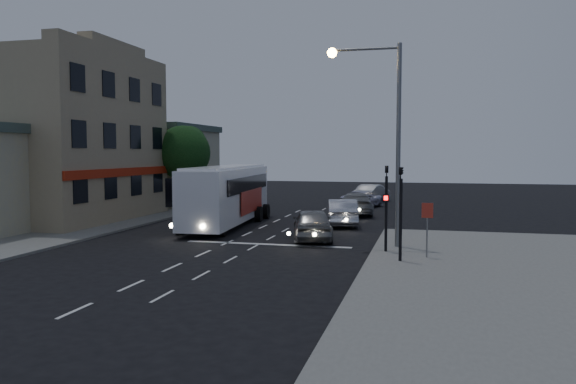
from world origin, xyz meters
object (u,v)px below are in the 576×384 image
(traffic_signal_side, at_px, (401,202))
(street_tree, at_px, (183,150))
(car_extra, at_px, (372,193))
(regulatory_sign, at_px, (427,221))
(tour_bus, at_px, (227,194))
(car_sedan_b, at_px, (356,204))
(traffic_signal_main, at_px, (386,198))
(car_sedan_a, at_px, (342,212))
(car_sedan_c, at_px, (362,199))
(streetlight, at_px, (384,121))
(car_suv, at_px, (312,224))

(traffic_signal_side, bearing_deg, street_tree, 135.50)
(car_extra, bearing_deg, regulatory_sign, 115.24)
(tour_bus, distance_m, street_tree, 9.66)
(street_tree, bearing_deg, regulatory_sign, -41.08)
(car_sedan_b, relative_size, traffic_signal_main, 1.30)
(car_sedan_a, relative_size, car_sedan_c, 0.98)
(tour_bus, distance_m, car_sedan_c, 14.68)
(tour_bus, relative_size, regulatory_sign, 5.31)
(car_sedan_c, distance_m, streetlight, 19.77)
(car_sedan_a, bearing_deg, streetlight, 100.41)
(car_sedan_b, bearing_deg, streetlight, 90.63)
(regulatory_sign, relative_size, streetlight, 0.24)
(tour_bus, xyz_separation_m, traffic_signal_side, (10.47, -9.13, 0.51))
(car_sedan_c, xyz_separation_m, traffic_signal_main, (3.31, -20.28, 1.75))
(car_sedan_b, distance_m, traffic_signal_side, 17.43)
(car_sedan_c, height_order, streetlight, streetlight)
(car_suv, relative_size, traffic_signal_main, 1.14)
(streetlight, bearing_deg, regulatory_sign, -51.25)
(tour_bus, relative_size, car_extra, 2.43)
(car_suv, xyz_separation_m, car_extra, (0.81, 22.06, -0.01))
(regulatory_sign, height_order, street_tree, street_tree)
(car_sedan_b, relative_size, car_extra, 1.11)
(car_suv, xyz_separation_m, street_tree, (-12.00, 11.22, 3.70))
(streetlight, bearing_deg, traffic_signal_main, -79.80)
(car_extra, bearing_deg, car_sedan_a, 104.26)
(traffic_signal_side, bearing_deg, regulatory_sign, 43.92)
(car_sedan_c, bearing_deg, streetlight, 113.33)
(traffic_signal_side, bearing_deg, car_sedan_c, 100.21)
(car_sedan_a, bearing_deg, car_suv, 73.40)
(traffic_signal_main, bearing_deg, car_sedan_a, 109.69)
(car_sedan_a, bearing_deg, car_sedan_b, -101.37)
(car_extra, relative_size, traffic_signal_main, 1.17)
(car_sedan_b, bearing_deg, regulatory_sign, 95.44)
(car_suv, bearing_deg, car_sedan_a, -109.19)
(car_sedan_a, xyz_separation_m, car_sedan_b, (0.04, 5.95, -0.01))
(street_tree, bearing_deg, streetlight, -39.51)
(tour_bus, relative_size, car_sedan_a, 2.46)
(car_sedan_a, distance_m, street_tree, 14.14)
(car_sedan_b, distance_m, car_extra, 10.15)
(traffic_signal_main, bearing_deg, streetlight, 100.20)
(tour_bus, distance_m, car_sedan_b, 10.26)
(car_sedan_b, bearing_deg, car_extra, -102.55)
(car_extra, bearing_deg, car_sedan_b, 104.04)
(car_sedan_a, distance_m, traffic_signal_main, 9.68)
(car_sedan_b, distance_m, streetlight, 14.68)
(car_sedan_c, relative_size, regulatory_sign, 2.20)
(car_suv, distance_m, traffic_signal_main, 5.12)
(car_suv, height_order, streetlight, streetlight)
(car_extra, bearing_deg, traffic_signal_main, 111.85)
(car_sedan_a, bearing_deg, traffic_signal_side, 98.69)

